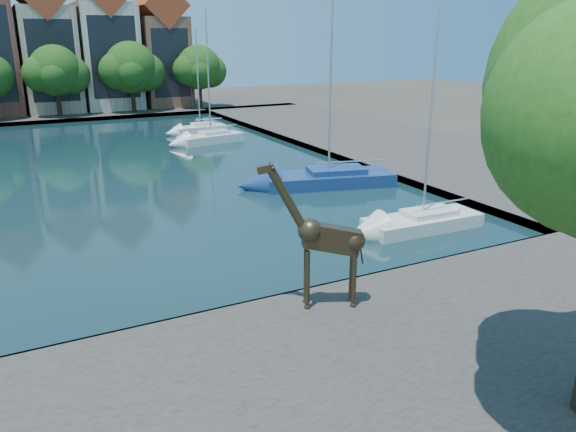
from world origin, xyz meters
The scene contains 15 objects.
ground centered at (0.00, 0.00, 0.00)m, with size 160.00×160.00×0.00m, color #38332B.
water_basin centered at (0.00, 24.00, 0.04)m, with size 38.00×50.00×0.08m, color black.
far_quay centered at (0.00, 56.00, 0.25)m, with size 60.00×16.00×0.50m, color #433D3A.
right_quay centered at (25.00, 24.00, 0.25)m, with size 14.00×52.00×0.50m, color #433D3A.
townhouse_east_inner centered at (2.00, 55.99, 7.73)m, with size 5.94×9.18×15.79m.
townhouse_east_mid centered at (8.50, 55.99, 8.10)m, with size 6.43×9.18×16.65m.
townhouse_east_end centered at (15.00, 55.99, 7.11)m, with size 5.44×9.18×14.43m.
far_tree_mid_east centered at (2.10, 50.49, 5.13)m, with size 7.02×5.40×7.52m.
far_tree_east centered at (10.11, 50.49, 5.24)m, with size 7.54×5.80×7.84m.
far_tree_far_east centered at (18.09, 50.49, 5.08)m, with size 6.76×5.20×7.36m.
giraffe_statue centered at (4.64, -1.40, 2.85)m, with size 3.22×1.58×4.78m.
sailboat_right_a centered at (13.39, 4.00, 0.58)m, with size 5.90×2.25×10.00m.
sailboat_right_b centered at (13.61, 13.09, 0.67)m, with size 8.36×4.63×12.19m.
sailboat_right_c centered at (12.00, 30.05, 0.65)m, with size 5.87×2.96×11.00m.
sailboat_right_d centered at (12.78, 35.17, 0.63)m, with size 4.86×1.97×9.45m.
Camera 1 is at (-4.02, -15.76, 9.01)m, focal length 35.00 mm.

